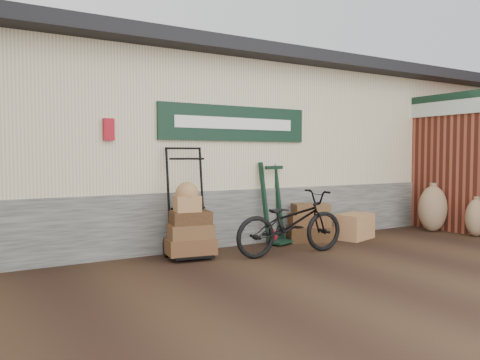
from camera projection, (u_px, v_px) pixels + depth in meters
name	position (u px, v px, depth m)	size (l,w,h in m)	color
ground	(287.00, 255.00, 6.79)	(80.00, 80.00, 0.00)	black
station_building	(203.00, 147.00, 9.05)	(14.40, 4.10, 3.20)	#4C4C47
brick_outbuilding	(429.00, 162.00, 10.14)	(1.71, 4.51, 2.62)	maroon
porter_trolley	(187.00, 201.00, 6.66)	(0.80, 0.60, 1.60)	black
green_barrow	(274.00, 203.00, 7.66)	(0.48, 0.41, 1.33)	black
suitcase_stack	(309.00, 222.00, 7.90)	(0.73, 0.46, 0.64)	#331F10
wicker_hamper	(355.00, 226.00, 8.11)	(0.67, 0.44, 0.44)	olive
bicycle	(290.00, 219.00, 6.81)	(1.78, 0.62, 1.04)	black
burlap_sack_left	(433.00, 209.00, 8.89)	(0.54, 0.46, 0.87)	olive
burlap_sack_right	(476.00, 218.00, 8.34)	(0.42, 0.35, 0.67)	olive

